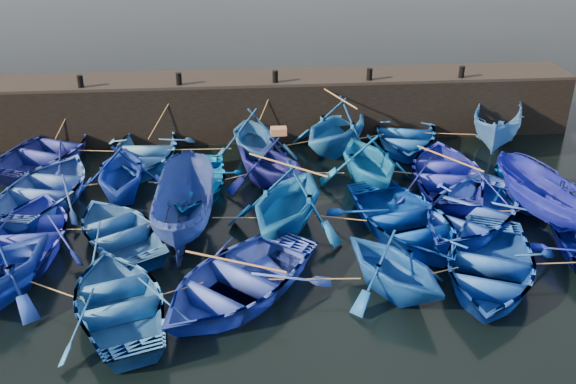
{
  "coord_description": "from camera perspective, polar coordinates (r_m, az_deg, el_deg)",
  "views": [
    {
      "loc": [
        -1.65,
        -16.42,
        10.78
      ],
      "look_at": [
        0.0,
        3.2,
        0.7
      ],
      "focal_mm": 40.0,
      "sensor_mm": 36.0,
      "label": 1
    }
  ],
  "objects": [
    {
      "name": "wooden_crate",
      "position": [
        23.16,
        -0.85,
        5.43
      ],
      "size": [
        0.57,
        0.38,
        0.26
      ],
      "primitive_type": "cube",
      "color": "#976542",
      "rests_on": "boat_9"
    },
    {
      "name": "quay_wall",
      "position": [
        28.61,
        -1.23,
        7.64
      ],
      "size": [
        26.0,
        2.5,
        2.5
      ],
      "primitive_type": "cube",
      "color": "black",
      "rests_on": "ground"
    },
    {
      "name": "mooring_ropes",
      "position": [
        23.86,
        0.12,
        2.61
      ],
      "size": [
        18.64,
        12.07,
        2.1
      ],
      "color": "tan",
      "rests_on": "ground"
    },
    {
      "name": "boat_9",
      "position": [
        23.6,
        -1.55,
        2.75
      ],
      "size": [
        5.12,
        5.24,
        2.1
      ],
      "primitive_type": "imported",
      "rotation": [
        0.0,
        0.0,
        3.77
      ],
      "color": "navy",
      "rests_on": "ground"
    },
    {
      "name": "quay_top",
      "position": [
        28.2,
        -1.26,
        10.16
      ],
      "size": [
        26.0,
        2.5,
        0.12
      ],
      "primitive_type": "cube",
      "color": "black",
      "rests_on": "quay_wall"
    },
    {
      "name": "boat_16",
      "position": [
        20.59,
        -0.06,
        -0.65
      ],
      "size": [
        5.43,
        5.73,
        2.38
      ],
      "primitive_type": "imported",
      "rotation": [
        0.0,
        0.0,
        -0.43
      ],
      "color": "#0D5BB4",
      "rests_on": "ground"
    },
    {
      "name": "boat_23",
      "position": [
        17.99,
        9.37,
        -6.38
      ],
      "size": [
        4.61,
        4.77,
        1.93
      ],
      "primitive_type": "imported",
      "rotation": [
        0.0,
        0.0,
        0.55
      ],
      "color": "#0E47A6",
      "rests_on": "ground"
    },
    {
      "name": "boat_13",
      "position": [
        21.69,
        -21.88,
        -3.29
      ],
      "size": [
        3.83,
        5.17,
        1.03
      ],
      "primitive_type": "imported",
      "rotation": [
        0.0,
        0.0,
        3.2
      ],
      "color": "#1B279F",
      "rests_on": "ground"
    },
    {
      "name": "boat_17",
      "position": [
        21.0,
        10.33,
        -2.45
      ],
      "size": [
        5.32,
        6.4,
        1.15
      ],
      "primitive_type": "imported",
      "rotation": [
        0.0,
        0.0,
        0.28
      ],
      "color": "#013095",
      "rests_on": "ground"
    },
    {
      "name": "ground",
      "position": [
        19.71,
        0.78,
        -6.05
      ],
      "size": [
        120.0,
        120.0,
        0.0
      ],
      "primitive_type": "plane",
      "color": "black",
      "rests_on": "ground"
    },
    {
      "name": "boat_8",
      "position": [
        23.43,
        -8.38,
        0.75
      ],
      "size": [
        3.95,
        5.12,
        0.98
      ],
      "primitive_type": "imported",
      "rotation": [
        0.0,
        0.0,
        -0.13
      ],
      "color": "#025BAF",
      "rests_on": "ground"
    },
    {
      "name": "boat_10",
      "position": [
        23.88,
        7.21,
        2.94
      ],
      "size": [
        4.15,
        4.62,
        2.18
      ],
      "primitive_type": "imported",
      "rotation": [
        0.0,
        0.0,
        3.29
      ],
      "color": "#0C64B7",
      "rests_on": "ground"
    },
    {
      "name": "boat_6",
      "position": [
        24.26,
        -20.67,
        0.33
      ],
      "size": [
        4.96,
        6.12,
        1.12
      ],
      "primitive_type": "imported",
      "rotation": [
        0.0,
        0.0,
        2.92
      ],
      "color": "#284DB0",
      "rests_on": "ground"
    },
    {
      "name": "boat_11",
      "position": [
        24.49,
        14.01,
        1.63
      ],
      "size": [
        4.85,
        6.14,
        1.15
      ],
      "primitive_type": "imported",
      "rotation": [
        0.0,
        0.0,
        2.97
      ],
      "color": "#161F96",
      "rests_on": "ground"
    },
    {
      "name": "boat_1",
      "position": [
        26.38,
        -12.61,
        3.6
      ],
      "size": [
        3.97,
        5.4,
        1.09
      ],
      "primitive_type": "imported",
      "rotation": [
        0.0,
        0.0,
        -0.04
      ],
      "color": "blue",
      "rests_on": "ground"
    },
    {
      "name": "bollard_1",
      "position": [
        27.3,
        -9.68,
        9.88
      ],
      "size": [
        0.24,
        0.24,
        0.5
      ],
      "primitive_type": "cylinder",
      "color": "black",
      "rests_on": "quay_top"
    },
    {
      "name": "boat_24",
      "position": [
        19.31,
        17.42,
        -6.28
      ],
      "size": [
        5.61,
        6.42,
        1.11
      ],
      "primitive_type": "imported",
      "rotation": [
        0.0,
        0.0,
        -0.4
      ],
      "color": "#0E3B97",
      "rests_on": "ground"
    },
    {
      "name": "boat_0",
      "position": [
        27.46,
        -20.56,
        3.45
      ],
      "size": [
        5.7,
        6.45,
        1.11
      ],
      "primitive_type": "imported",
      "rotation": [
        0.0,
        0.0,
        2.71
      ],
      "color": "navy",
      "rests_on": "ground"
    },
    {
      "name": "boat_22",
      "position": [
        17.86,
        -4.66,
        -7.81
      ],
      "size": [
        6.7,
        6.84,
        1.16
      ],
      "primitive_type": "imported",
      "rotation": [
        0.0,
        0.0,
        -0.73
      ],
      "color": "#233BB9",
      "rests_on": "ground"
    },
    {
      "name": "bollard_4",
      "position": [
        28.86,
        15.18,
        10.27
      ],
      "size": [
        0.24,
        0.24,
        0.5
      ],
      "primitive_type": "cylinder",
      "color": "black",
      "rests_on": "quay_top"
    },
    {
      "name": "boat_14",
      "position": [
        20.99,
        -14.76,
        -3.3
      ],
      "size": [
        5.15,
        5.59,
        0.95
      ],
      "primitive_type": "imported",
      "rotation": [
        0.0,
        0.0,
        3.69
      ],
      "color": "#1F5190",
      "rests_on": "ground"
    },
    {
      "name": "boat_19",
      "position": [
        22.8,
        22.12,
        -0.69
      ],
      "size": [
        3.45,
        5.02,
        1.82
      ],
      "primitive_type": "imported",
      "rotation": [
        0.0,
        0.0,
        3.54
      ],
      "color": "#111A96",
      "rests_on": "ground"
    },
    {
      "name": "boat_21",
      "position": [
        17.76,
        -14.76,
        -9.26
      ],
      "size": [
        4.89,
        5.79,
        1.02
      ],
      "primitive_type": "imported",
      "rotation": [
        0.0,
        0.0,
        3.46
      ],
      "color": "#1A5294",
      "rests_on": "ground"
    },
    {
      "name": "boat_2",
      "position": [
        25.84,
        -3.1,
        5.02
      ],
      "size": [
        3.99,
        4.49,
        2.16
      ],
      "primitive_type": "imported",
      "rotation": [
        0.0,
        0.0,
        0.12
      ],
      "color": "#1F59A2",
      "rests_on": "ground"
    },
    {
      "name": "boat_7",
      "position": [
        23.64,
        -14.6,
        1.87
      ],
      "size": [
        3.68,
        4.19,
        2.1
      ],
      "primitive_type": "imported",
      "rotation": [
        0.0,
        0.0,
        3.2
      ],
      "color": "#102E9D",
      "rests_on": "ground"
    },
    {
      "name": "boat_4",
      "position": [
        27.87,
        10.34,
        5.15
      ],
      "size": [
        4.91,
        6.1,
        1.12
      ],
      "primitive_type": "imported",
      "rotation": [
        0.0,
        0.0,
        -0.21
      ],
      "color": "#0D4191",
      "rests_on": "ground"
    },
    {
      "name": "boat_5",
      "position": [
        28.64,
        18.16,
        5.76
      ],
      "size": [
        3.95,
        5.5,
        2.0
      ],
      "primitive_type": "imported",
      "rotation": [
        0.0,
        0.0,
        -0.44
      ],
      "color": "blue",
      "rests_on": "ground"
    },
    {
      "name": "bollard_2",
      "position": [
        27.25,
        -1.14,
        10.23
      ],
      "size": [
        0.24,
        0.24,
        0.5
      ],
      "primitive_type": "cylinder",
      "color": "black",
      "rests_on": "quay_top"
    },
    {
      "name": "boat_3",
      "position": [
        26.68,
        4.42,
        5.92
      ],
      "size": [
        5.8,
        5.88,
        2.35
      ],
      "primitive_type": "imported",
      "rotation": [
        0.0,
        0.0,
        -0.69
      ],
      "color": "#13539A",
      "rests_on": "ground"
    },
    {
      "name": "boat_15",
      "position": [
        20.84,
        -9.29,
        -1.34
      ],
      "size": [
        2.18,
        5.15,
        1.95
      ],
      "primitive_type": "imported",
      "rotation": [
        0.0,
        0.0,
        3.09
      ],
      "color": "navy",
      "rests_on": "ground"
    },
    {
      "name": "loose_oars",
      "position": [
        21.78,
        4.29,
        2.65
      ],
      "size": [
        10.17,
        11.96,
        1.28
      ],
      "color": "#99724C",
      "rests_on": "ground"
    },
    {
      "name": "boat_12",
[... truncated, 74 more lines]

